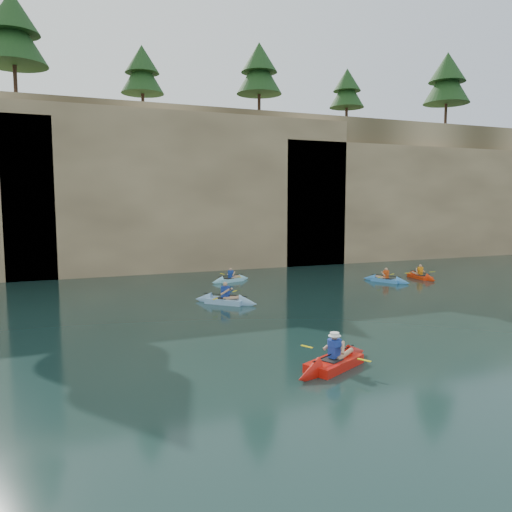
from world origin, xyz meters
name	(u,v)px	position (x,y,z in m)	size (l,w,h in m)	color
ground	(324,374)	(0.00, 0.00, 0.00)	(160.00, 160.00, 0.00)	black
cliff	(145,188)	(0.00, 30.00, 6.00)	(70.00, 16.00, 12.00)	tan
cliff_slab_center	(191,190)	(2.00, 22.60, 5.70)	(24.00, 2.40, 11.40)	tan
cliff_slab_east	(418,201)	(22.00, 22.60, 4.92)	(26.00, 2.40, 9.84)	tan
sea_cave_center	(106,252)	(-4.00, 21.95, 1.60)	(3.50, 1.00, 3.20)	black
sea_cave_east	(296,236)	(10.00, 21.95, 2.25)	(5.00, 1.00, 4.50)	black
cliff_pines	(153,47)	(0.00, 25.00, 15.91)	(56.00, 6.00, 7.83)	black
main_kayaker	(334,362)	(0.55, 0.36, 0.18)	(3.58, 2.35, 1.34)	red
kayaker_ltblue_near	(225,300)	(0.48, 10.45, 0.16)	(2.94, 2.90, 1.32)	#7EA9D4
kayaker_red_far	(420,276)	(14.57, 13.23, 0.14)	(2.25, 3.13, 1.13)	red
kayaker_ltblue_mid	(231,279)	(2.88, 16.61, 0.13)	(2.89, 2.07, 1.07)	#8DD5EC
kayaker_blue_east	(386,280)	(11.70, 12.92, 0.13)	(2.01, 3.03, 1.09)	#408DDB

